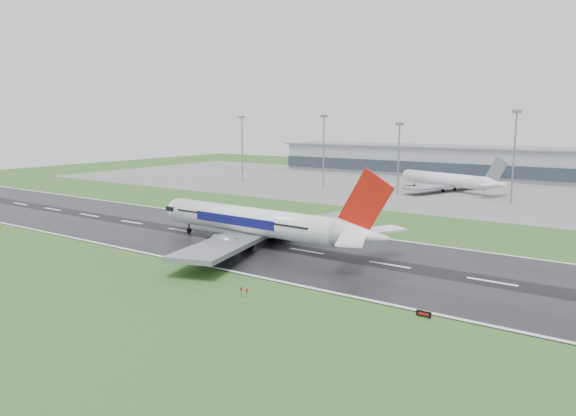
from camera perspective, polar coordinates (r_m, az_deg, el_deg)
The scene contains 11 objects.
ground at distance 118.85m, azimuth 2.05°, elevation -4.71°, with size 520.00×520.00×0.00m, color #2A541E.
runway at distance 118.84m, azimuth 2.05°, elevation -4.69°, with size 400.00×45.00×0.10m, color black.
apron at distance 232.43m, azimuth 18.94°, elevation 1.74°, with size 400.00×130.00×0.08m, color slate.
terminal at distance 289.66m, azimuth 22.30°, elevation 4.45°, with size 240.00×36.00×15.00m, color #90939B.
main_airliner at distance 121.76m, azimuth -2.66°, elevation 0.19°, with size 63.76×60.73×18.83m, color white, non-canonical shape.
parked_airliner at distance 228.92m, azimuth 16.96°, elevation 3.65°, with size 51.73×48.17×15.16m, color white, non-canonical shape.
runway_sign at distance 82.68m, azimuth 14.44°, elevation -11.03°, with size 2.30×0.26×1.04m, color black, non-canonical shape.
floodmast_0 at distance 256.35m, azimuth -4.96°, elevation 6.25°, with size 0.64×0.64×30.07m, color gray.
floodmast_1 at distance 230.02m, azimuth 3.86°, elevation 5.93°, with size 0.64×0.64×30.30m, color gray.
floodmast_2 at distance 214.50m, azimuth 11.84°, elevation 5.08°, with size 0.64×0.64×27.13m, color gray.
floodmast_3 at distance 201.62m, azimuth 23.18°, elevation 4.89°, with size 0.64×0.64×31.52m, color gray.
Camera 1 is at (62.10, -97.11, 28.96)m, focal length 32.94 mm.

